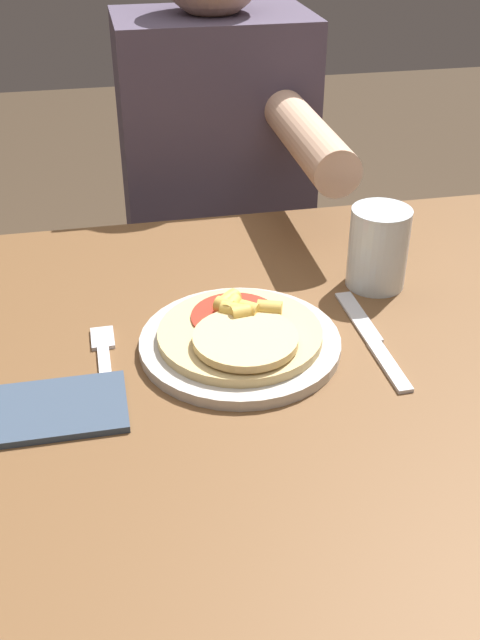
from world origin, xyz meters
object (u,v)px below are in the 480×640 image
at_px(fork, 105,362).
at_px(dining_table, 239,447).
at_px(person_diner, 218,195).
at_px(plate, 240,343).
at_px(drinking_glass, 378,248).
at_px(pizza, 241,331).
at_px(knife, 373,340).

bearing_deg(fork, dining_table, -17.36).
bearing_deg(person_diner, plate, -97.36).
height_order(dining_table, plate, plate).
bearing_deg(drinking_glass, dining_table, -143.93).
xyz_separation_m(dining_table, plate, (0.01, 0.05, 0.12)).
xyz_separation_m(dining_table, pizza, (0.01, 0.05, 0.14)).
xyz_separation_m(plate, pizza, (0.00, -0.00, 0.02)).
bearing_deg(fork, person_diner, 68.16).
bearing_deg(pizza, drinking_glass, 28.97).
distance_m(dining_table, pizza, 0.15).
height_order(fork, person_diner, person_diner).
xyz_separation_m(knife, person_diner, (-0.09, 0.61, -0.06)).
xyz_separation_m(pizza, drinking_glass, (0.21, 0.12, 0.03)).
xyz_separation_m(dining_table, person_diner, (0.09, 0.64, 0.06)).
xyz_separation_m(plate, drinking_glass, (0.21, 0.12, 0.05)).
xyz_separation_m(knife, drinking_glass, (0.05, 0.13, 0.05)).
height_order(dining_table, drinking_glass, drinking_glass).
distance_m(dining_table, plate, 0.13).
height_order(dining_table, knife, knife).
distance_m(fork, drinking_glass, 0.40).
height_order(dining_table, fork, fork).
xyz_separation_m(dining_table, knife, (0.17, 0.03, 0.12)).
relative_size(pizza, knife, 0.90).
distance_m(fork, knife, 0.33).
height_order(drinking_glass, person_diner, person_diner).
bearing_deg(knife, pizza, 174.17).
distance_m(plate, person_diner, 0.60).
relative_size(fork, person_diner, 0.15).
height_order(fork, knife, same).
distance_m(plate, pizza, 0.02).
distance_m(dining_table, drinking_glass, 0.33).
bearing_deg(fork, plate, 0.39).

